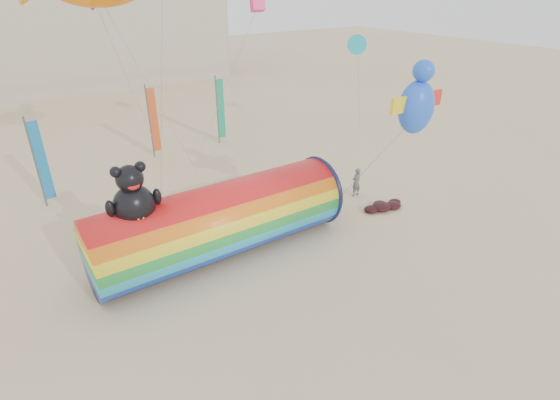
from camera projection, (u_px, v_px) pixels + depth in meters
ground at (290, 262)px, 19.86m from camera, size 160.00×160.00×0.00m
windsock_assembly at (221, 219)px, 19.80m from camera, size 11.72×3.57×5.40m
kite_handler at (356, 182)px, 25.59m from camera, size 0.66×0.45×1.74m
fabric_bundle at (383, 206)px, 24.38m from camera, size 2.62×1.35×0.41m
festival_banners at (148, 127)px, 29.18m from camera, size 13.67×4.13×5.20m
flying_kites at (176, 4)px, 19.36m from camera, size 29.18×16.45×7.71m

